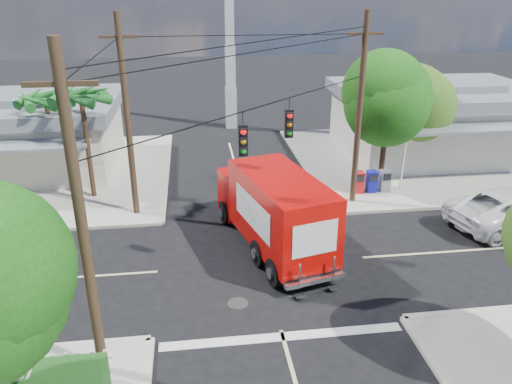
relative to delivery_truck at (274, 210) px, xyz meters
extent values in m
plane|color=black|center=(-0.62, -1.32, -1.67)|extent=(120.00, 120.00, 0.00)
cube|color=#A49F94|center=(10.38, 9.68, -1.60)|extent=(14.00, 14.00, 0.14)
cube|color=#BCB7A7|center=(3.38, 9.68, -1.60)|extent=(0.25, 14.00, 0.14)
cube|color=#BCB7A7|center=(10.38, 2.68, -1.60)|extent=(14.00, 0.25, 0.14)
cube|color=#A49F94|center=(-11.62, 9.68, -1.60)|extent=(14.00, 14.00, 0.14)
cube|color=#BCB7A7|center=(-4.62, 9.68, -1.60)|extent=(0.25, 14.00, 0.14)
cube|color=beige|center=(-0.62, 8.68, -1.67)|extent=(0.12, 12.00, 0.01)
cube|color=beige|center=(9.38, -1.32, -1.67)|extent=(12.00, 0.12, 0.01)
cube|color=silver|center=(-0.62, -5.62, -1.67)|extent=(7.50, 0.40, 0.01)
cube|color=silver|center=(11.88, 10.68, 0.17)|extent=(11.00, 8.00, 3.40)
cube|color=gray|center=(11.88, 10.68, 2.22)|extent=(11.80, 8.80, 0.70)
cube|color=gray|center=(11.88, 10.68, 2.72)|extent=(6.05, 4.40, 0.50)
cube|color=gray|center=(11.88, 5.78, 1.37)|extent=(9.90, 1.80, 0.15)
cylinder|color=silver|center=(7.48, 4.98, -0.08)|extent=(0.12, 0.12, 2.90)
cube|color=beige|center=(-12.62, 11.18, 0.07)|extent=(10.00, 8.00, 3.20)
cube|color=gray|center=(-12.62, 11.18, 2.02)|extent=(10.80, 8.80, 0.70)
cube|color=gray|center=(-12.62, 11.18, 2.52)|extent=(5.50, 4.40, 0.50)
cylinder|color=silver|center=(-8.62, 5.48, -0.18)|extent=(0.12, 0.12, 2.70)
cube|color=silver|center=(-0.12, 18.68, -0.17)|extent=(0.80, 0.80, 3.00)
cube|color=silver|center=(-0.12, 18.68, 2.83)|extent=(0.70, 0.70, 3.00)
cube|color=silver|center=(-0.12, 18.68, 5.83)|extent=(0.60, 0.60, 3.00)
cylinder|color=#422D1C|center=(6.58, 5.48, 0.51)|extent=(0.28, 0.28, 4.10)
sphere|color=#184E10|center=(6.58, 5.48, 3.07)|extent=(4.10, 4.10, 4.10)
sphere|color=#184E10|center=(6.18, 5.68, 3.33)|extent=(3.33, 3.33, 3.33)
sphere|color=#184E10|center=(6.93, 5.18, 2.95)|extent=(3.58, 3.58, 3.58)
cylinder|color=#422D1C|center=(9.18, 7.68, 0.26)|extent=(0.28, 0.28, 3.58)
sphere|color=#33611A|center=(9.18, 7.68, 2.50)|extent=(3.58, 3.58, 3.58)
sphere|color=#33611A|center=(8.78, 7.88, 2.72)|extent=(2.91, 2.91, 2.91)
sphere|color=#33611A|center=(9.53, 7.38, 2.39)|extent=(3.14, 3.14, 3.14)
cylinder|color=#422D1C|center=(-8.12, 6.18, 0.97)|extent=(0.24, 0.24, 5.00)
cone|color=#1F6824|center=(-7.22, 6.18, 3.57)|extent=(0.50, 2.06, 0.98)
cone|color=#1F6824|center=(-7.56, 6.88, 3.57)|extent=(1.92, 1.68, 0.98)
cone|color=#1F6824|center=(-8.32, 7.06, 3.57)|extent=(2.12, 0.95, 0.98)
cone|color=#1F6824|center=(-8.93, 6.57, 3.57)|extent=(1.34, 2.07, 0.98)
cone|color=#1F6824|center=(-8.93, 5.79, 3.57)|extent=(1.34, 2.07, 0.98)
cone|color=#1F6824|center=(-8.32, 5.30, 3.57)|extent=(2.12, 0.95, 0.98)
cone|color=#1F6824|center=(-7.56, 5.48, 3.57)|extent=(1.92, 1.68, 0.98)
cylinder|color=#422D1C|center=(-10.12, 7.68, 0.77)|extent=(0.24, 0.24, 4.60)
cone|color=#1F6824|center=(-9.22, 7.68, 3.17)|extent=(0.50, 2.06, 0.98)
cone|color=#1F6824|center=(-9.56, 8.38, 3.17)|extent=(1.92, 1.68, 0.98)
cone|color=#1F6824|center=(-10.32, 8.56, 3.17)|extent=(2.12, 0.95, 0.98)
cone|color=#1F6824|center=(-10.93, 8.07, 3.17)|extent=(1.34, 2.07, 0.98)
cone|color=#1F6824|center=(-10.93, 7.29, 3.17)|extent=(1.34, 2.07, 0.98)
cone|color=#1F6824|center=(-10.32, 6.80, 3.17)|extent=(2.12, 0.95, 0.98)
cone|color=#1F6824|center=(-9.56, 6.98, 3.17)|extent=(1.92, 1.68, 0.98)
cylinder|color=#473321|center=(-5.82, -6.52, 2.83)|extent=(0.28, 0.28, 9.00)
cube|color=#473321|center=(-5.82, -6.52, 6.33)|extent=(1.60, 0.12, 0.12)
cylinder|color=#473321|center=(4.58, 3.88, 2.83)|extent=(0.28, 0.28, 9.00)
cube|color=#473321|center=(4.58, 3.88, 6.33)|extent=(1.60, 0.12, 0.12)
cylinder|color=#473321|center=(-5.82, 3.88, 2.83)|extent=(0.28, 0.28, 9.00)
cube|color=#473321|center=(-5.82, 3.88, 6.33)|extent=(1.60, 0.12, 0.12)
cylinder|color=black|center=(-0.62, -1.32, 4.53)|extent=(10.43, 10.43, 0.04)
cube|color=black|center=(-1.42, -2.12, 3.58)|extent=(0.30, 0.24, 1.05)
sphere|color=red|center=(-1.42, -2.26, 3.91)|extent=(0.20, 0.20, 0.20)
cube|color=black|center=(0.48, -0.22, 3.58)|extent=(0.30, 0.24, 1.05)
sphere|color=red|center=(0.48, -0.36, 3.91)|extent=(0.20, 0.20, 0.20)
cube|color=silver|center=(-5.62, -6.92, -1.03)|extent=(0.09, 0.06, 1.00)
cube|color=red|center=(5.18, 4.88, -0.98)|extent=(0.50, 0.50, 1.10)
cube|color=#0E108F|center=(5.88, 4.88, -0.98)|extent=(0.50, 0.50, 1.10)
cube|color=slate|center=(6.58, 4.88, -0.98)|extent=(0.50, 0.50, 1.10)
cube|color=black|center=(-0.04, 0.14, -1.16)|extent=(3.92, 7.65, 0.24)
cube|color=red|center=(-0.75, 2.93, -0.40)|extent=(2.59, 2.11, 2.07)
cube|color=black|center=(-0.92, 3.56, -0.03)|extent=(1.97, 0.72, 0.89)
cube|color=silver|center=(-0.96, 3.75, -1.06)|extent=(2.13, 0.65, 0.33)
cube|color=red|center=(0.17, -0.68, 0.26)|extent=(3.64, 5.87, 2.73)
cube|color=white|center=(1.33, -0.38, 0.40)|extent=(0.86, 3.29, 1.22)
cube|color=white|center=(-0.98, -0.97, 0.40)|extent=(0.86, 3.29, 1.22)
cube|color=white|center=(0.86, -3.34, 0.40)|extent=(1.65, 0.44, 1.22)
cube|color=silver|center=(0.89, -3.46, -1.16)|extent=(2.25, 0.79, 0.17)
cube|color=silver|center=(0.28, -3.74, -0.78)|extent=(0.42, 0.16, 0.94)
cube|color=silver|center=(1.56, -3.41, -0.78)|extent=(0.42, 0.16, 0.94)
cylinder|color=black|center=(-1.76, 2.52, -1.16)|extent=(0.55, 1.08, 1.04)
cylinder|color=black|center=(0.33, 3.06, -1.16)|extent=(0.55, 1.08, 1.04)
cylinder|color=black|center=(-0.41, -2.77, -1.16)|extent=(0.55, 1.08, 1.04)
cylinder|color=black|center=(1.69, -2.23, -1.16)|extent=(0.55, 1.08, 1.04)
imported|color=beige|center=(-7.50, -7.80, -0.62)|extent=(0.80, 0.70, 1.83)
camera|label=1|loc=(-3.05, -17.78, 8.32)|focal=35.00mm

